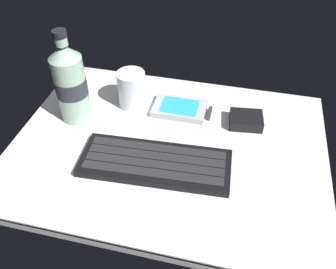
{
  "coord_description": "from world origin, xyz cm",
  "views": [
    {
      "loc": [
        11.99,
        -50.7,
        51.19
      ],
      "look_at": [
        0.0,
        0.0,
        3.0
      ],
      "focal_mm": 37.82,
      "sensor_mm": 36.0,
      "label": 1
    }
  ],
  "objects_px": {
    "keyboard": "(155,163)",
    "charger_block": "(246,120)",
    "water_bottle": "(71,83)",
    "handheld_device": "(182,109)",
    "juice_cup": "(132,90)"
  },
  "relations": [
    {
      "from": "juice_cup",
      "to": "water_bottle",
      "type": "height_order",
      "value": "water_bottle"
    },
    {
      "from": "juice_cup",
      "to": "charger_block",
      "type": "height_order",
      "value": "juice_cup"
    },
    {
      "from": "juice_cup",
      "to": "charger_block",
      "type": "distance_m",
      "value": 0.26
    },
    {
      "from": "keyboard",
      "to": "juice_cup",
      "type": "relative_size",
      "value": 3.48
    },
    {
      "from": "keyboard",
      "to": "charger_block",
      "type": "height_order",
      "value": "charger_block"
    },
    {
      "from": "water_bottle",
      "to": "keyboard",
      "type": "bearing_deg",
      "value": -26.59
    },
    {
      "from": "keyboard",
      "to": "handheld_device",
      "type": "distance_m",
      "value": 0.18
    },
    {
      "from": "water_bottle",
      "to": "handheld_device",
      "type": "bearing_deg",
      "value": 17.57
    },
    {
      "from": "charger_block",
      "to": "juice_cup",
      "type": "bearing_deg",
      "value": 177.29
    },
    {
      "from": "juice_cup",
      "to": "keyboard",
      "type": "bearing_deg",
      "value": -60.17
    },
    {
      "from": "charger_block",
      "to": "handheld_device",
      "type": "bearing_deg",
      "value": 175.23
    },
    {
      "from": "handheld_device",
      "to": "juice_cup",
      "type": "xyz_separation_m",
      "value": [
        -0.12,
        0.0,
        0.03
      ]
    },
    {
      "from": "juice_cup",
      "to": "handheld_device",
      "type": "bearing_deg",
      "value": -0.19
    },
    {
      "from": "water_bottle",
      "to": "charger_block",
      "type": "height_order",
      "value": "water_bottle"
    },
    {
      "from": "handheld_device",
      "to": "charger_block",
      "type": "xyz_separation_m",
      "value": [
        0.14,
        -0.01,
        0.0
      ]
    }
  ]
}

